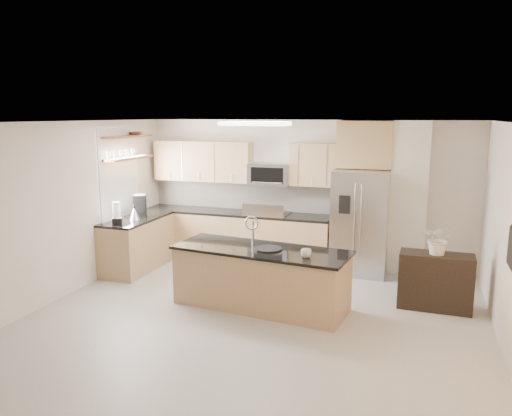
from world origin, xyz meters
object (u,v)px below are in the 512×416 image
(refrigerator, at_px, (360,222))
(platter, at_px, (268,249))
(credenza, at_px, (435,281))
(flower_vase, at_px, (440,231))
(coffee_maker, at_px, (140,206))
(kettle, at_px, (134,213))
(bowl, at_px, (136,133))
(island, at_px, (261,277))
(cup, at_px, (306,253))
(range, at_px, (268,238))
(microwave, at_px, (270,174))
(blender, at_px, (117,215))

(refrigerator, distance_m, platter, 2.27)
(credenza, bearing_deg, flower_vase, -71.05)
(coffee_maker, bearing_deg, kettle, -76.83)
(refrigerator, xyz_separation_m, bowl, (-3.91, -0.62, 1.49))
(island, bearing_deg, coffee_maker, 162.58)
(credenza, xyz_separation_m, cup, (-1.64, -0.94, 0.51))
(island, height_order, coffee_maker, coffee_maker)
(range, distance_m, coffee_maker, 2.36)
(platter, bearing_deg, range, 107.29)
(microwave, distance_m, bowl, 2.50)
(platter, distance_m, coffee_maker, 3.00)
(microwave, height_order, island, microwave)
(kettle, bearing_deg, refrigerator, 17.36)
(coffee_maker, bearing_deg, credenza, -5.16)
(island, xyz_separation_m, cup, (0.70, -0.23, 0.48))
(refrigerator, relative_size, blender, 4.68)
(cup, relative_size, coffee_maker, 0.36)
(cup, relative_size, platter, 0.36)
(credenza, height_order, cup, cup)
(microwave, distance_m, flower_vase, 3.30)
(coffee_maker, bearing_deg, microwave, 26.03)
(cup, bearing_deg, coffee_maker, 157.33)
(microwave, distance_m, cup, 2.80)
(blender, xyz_separation_m, kettle, (0.05, 0.44, -0.06))
(credenza, height_order, bowl, bowl)
(refrigerator, bearing_deg, platter, -116.39)
(credenza, xyz_separation_m, kettle, (-4.90, 0.15, 0.63))
(refrigerator, height_order, island, refrigerator)
(coffee_maker, relative_size, flower_vase, 0.56)
(credenza, relative_size, cup, 7.15)
(credenza, bearing_deg, bowl, 173.66)
(range, xyz_separation_m, flower_vase, (2.89, -1.39, 0.66))
(range, height_order, microwave, microwave)
(coffee_maker, distance_m, flower_vase, 5.01)
(refrigerator, xyz_separation_m, flower_vase, (1.23, -1.34, 0.24))
(island, bearing_deg, refrigerator, 67.31)
(refrigerator, relative_size, bowl, 5.52)
(coffee_maker, relative_size, bowl, 1.18)
(blender, bearing_deg, credenza, 3.36)
(microwave, distance_m, credenza, 3.46)
(cup, bearing_deg, refrigerator, 79.20)
(cup, distance_m, bowl, 4.11)
(refrigerator, bearing_deg, flower_vase, -47.48)
(microwave, bearing_deg, refrigerator, -5.86)
(credenza, height_order, flower_vase, flower_vase)
(kettle, bearing_deg, credenza, -1.75)
(range, bearing_deg, refrigerator, -1.60)
(kettle, bearing_deg, platter, -18.34)
(blender, bearing_deg, bowl, 100.19)
(blender, bearing_deg, range, 38.30)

